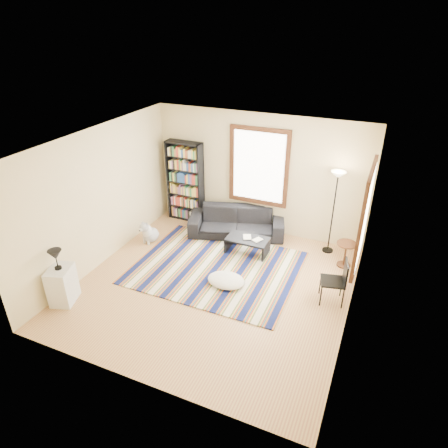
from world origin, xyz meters
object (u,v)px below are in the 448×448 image
at_px(floor_lamp, 333,213).
at_px(folding_chair, 333,281).
at_px(sofa, 237,222).
at_px(bookshelf, 185,182).
at_px(floor_cushion, 226,280).
at_px(white_cabinet, 62,285).
at_px(side_table, 345,254).
at_px(coffee_table, 247,246).
at_px(dog, 150,231).

xyz_separation_m(floor_lamp, folding_chair, (0.36, -1.73, -0.50)).
xyz_separation_m(sofa, bookshelf, (-1.47, 0.27, 0.68)).
bearing_deg(floor_cushion, sofa, 106.17).
height_order(floor_lamp, white_cabinet, floor_lamp).
height_order(sofa, bookshelf, bookshelf).
xyz_separation_m(floor_lamp, side_table, (0.41, -0.45, -0.66)).
distance_m(bookshelf, white_cabinet, 3.91).
bearing_deg(coffee_table, white_cabinet, -130.83).
height_order(sofa, dog, sofa).
height_order(coffee_table, floor_lamp, floor_lamp).
xyz_separation_m(folding_chair, dog, (-4.18, 0.54, -0.16)).
height_order(bookshelf, side_table, bookshelf).
bearing_deg(floor_lamp, dog, -162.73).
xyz_separation_m(sofa, dog, (-1.68, -1.09, -0.05)).
distance_m(sofa, folding_chair, 2.98).
bearing_deg(white_cabinet, floor_cushion, 14.74).
relative_size(floor_cushion, folding_chair, 0.86).
relative_size(floor_lamp, white_cabinet, 2.66).
relative_size(bookshelf, floor_lamp, 1.08).
bearing_deg(floor_lamp, side_table, -47.77).
bearing_deg(bookshelf, floor_lamp, -2.70).
relative_size(bookshelf, coffee_table, 2.22).
distance_m(floor_lamp, side_table, 0.90).
distance_m(side_table, dog, 4.30).
bearing_deg(side_table, floor_lamp, 132.23).
height_order(sofa, folding_chair, folding_chair).
distance_m(bookshelf, floor_lamp, 3.61).
bearing_deg(bookshelf, white_cabinet, -97.13).
distance_m(floor_cushion, floor_lamp, 2.70).
bearing_deg(floor_lamp, sofa, -177.32).
bearing_deg(coffee_table, floor_cushion, -88.68).
height_order(folding_chair, dog, folding_chair).
relative_size(floor_lamp, dog, 3.45).
distance_m(floor_cushion, white_cabinet, 3.00).
relative_size(coffee_table, floor_lamp, 0.48).
xyz_separation_m(sofa, side_table, (2.55, -0.35, -0.05)).
bearing_deg(coffee_table, sofa, 127.76).
distance_m(sofa, dog, 2.00).
height_order(bookshelf, floor_lamp, bookshelf).
distance_m(bookshelf, dog, 1.56).
bearing_deg(floor_lamp, coffee_table, -154.05).
height_order(bookshelf, folding_chair, bookshelf).
xyz_separation_m(bookshelf, floor_lamp, (3.61, -0.17, -0.07)).
bearing_deg(folding_chair, coffee_table, 141.44).
relative_size(bookshelf, folding_chair, 2.33).
xyz_separation_m(coffee_table, white_cabinet, (-2.48, -2.87, 0.17)).
height_order(floor_lamp, dog, floor_lamp).
relative_size(floor_lamp, side_table, 3.44).
bearing_deg(folding_chair, floor_lamp, 88.83).
relative_size(bookshelf, dog, 3.71).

